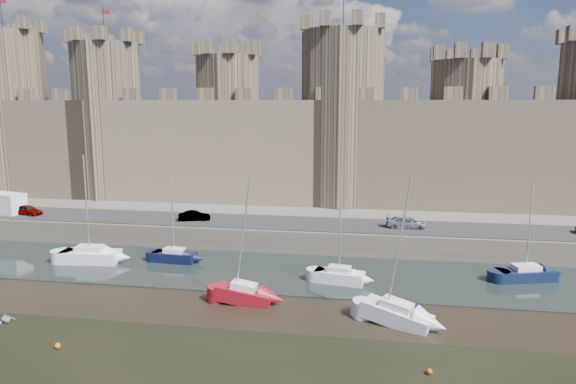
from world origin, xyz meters
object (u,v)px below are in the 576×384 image
sailboat_2 (339,275)px  sailboat_4 (244,294)px  car_2 (407,223)px  sailboat_1 (174,255)px  sailboat_5 (396,314)px  van (3,203)px  car_1 (194,216)px  car_0 (28,210)px  sailboat_0 (90,255)px  sailboat_3 (526,273)px

sailboat_2 → sailboat_4: (-7.34, -5.85, -0.01)m
car_2 → sailboat_1: size_ratio=0.50×
sailboat_4 → sailboat_5: (12.07, -2.12, 0.00)m
sailboat_4 → van: bearing=156.5°
car_1 → car_0: bearing=76.5°
car_1 → sailboat_5: size_ratio=0.33×
car_2 → sailboat_4: sailboat_4 is taller
car_0 → van: van is taller
sailboat_0 → sailboat_1: size_ratio=1.22×
car_0 → sailboat_4: bearing=-105.2°
van → sailboat_2: sailboat_2 is taller
sailboat_1 → car_2: bearing=23.0°
car_1 → sailboat_5: sailboat_5 is taller
sailboat_1 → sailboat_4: sailboat_4 is taller
car_0 → car_1: size_ratio=1.04×
sailboat_1 → sailboat_4: 13.50m
car_1 → car_2: (24.24, 0.34, 0.05)m
car_2 → sailboat_5: bearing=176.5°
van → sailboat_5: size_ratio=0.54×
sailboat_1 → sailboat_3: (33.88, -0.07, -0.01)m
car_2 → sailboat_3: (10.22, -8.32, -2.43)m
sailboat_5 → sailboat_1: bearing=174.7°
car_0 → sailboat_1: bearing=-96.1°
car_1 → sailboat_2: 21.15m
car_0 → van: bearing=95.7°
car_2 → sailboat_5: sailboat_5 is taller
car_0 → van: 3.84m
sailboat_2 → sailboat_0: bearing=-174.3°
sailboat_1 → car_1: bearing=98.0°
sailboat_0 → sailboat_2: sailboat_0 is taller
car_0 → sailboat_4: (31.59, -16.95, -2.37)m
car_1 → car_2: bearing=-103.6°
sailboat_5 → sailboat_3: bearing=65.9°
sailboat_3 → car_2: bearing=125.0°
car_1 → sailboat_3: sailboat_3 is taller
sailboat_1 → car_0: bearing=164.7°
car_0 → sailboat_2: (38.93, -11.10, -2.37)m
sailboat_0 → sailboat_1: bearing=6.2°
car_1 → van: (-25.03, 0.15, 0.70)m
car_2 → van: (-49.27, -0.18, 0.65)m
car_1 → sailboat_3: 35.45m
sailboat_3 → sailboat_2: bearing=175.8°
car_0 → car_2: 45.52m
sailboat_0 → sailboat_5: bearing=-23.0°
sailboat_2 → sailboat_4: size_ratio=0.90×
sailboat_0 → sailboat_3: bearing=-2.8°
van → sailboat_1: (25.61, -8.07, -3.06)m
sailboat_2 → sailboat_5: (4.73, -7.97, -0.00)m
car_2 → sailboat_0: (-32.02, -9.89, -2.31)m
car_0 → sailboat_0: (13.50, -9.23, -2.31)m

